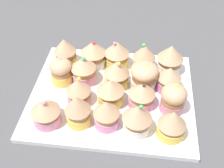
# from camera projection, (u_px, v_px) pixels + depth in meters

# --- Properties ---
(ground_plane) EXTENTS (1.80, 1.80, 0.03)m
(ground_plane) POSITION_uv_depth(u_px,v_px,m) (112.00, 100.00, 0.71)
(ground_plane) COLOR #4C4C51
(baking_tray) EXTENTS (0.32, 0.39, 0.01)m
(baking_tray) POSITION_uv_depth(u_px,v_px,m) (112.00, 95.00, 0.69)
(baking_tray) COLOR silver
(baking_tray) RESTS_ON ground_plane
(cupcake_0) EXTENTS (0.06, 0.06, 0.08)m
(cupcake_0) POSITION_uv_depth(u_px,v_px,m) (65.00, 52.00, 0.74)
(cupcake_0) COLOR #EFC651
(cupcake_0) RESTS_ON baking_tray
(cupcake_1) EXTENTS (0.05, 0.05, 0.07)m
(cupcake_1) POSITION_uv_depth(u_px,v_px,m) (61.00, 71.00, 0.69)
(cupcake_1) COLOR #EFC651
(cupcake_1) RESTS_ON baking_tray
(cupcake_2) EXTENTS (0.06, 0.06, 0.07)m
(cupcake_2) POSITION_uv_depth(u_px,v_px,m) (46.00, 111.00, 0.60)
(cupcake_2) COLOR pink
(cupcake_2) RESTS_ON baking_tray
(cupcake_3) EXTENTS (0.07, 0.07, 0.08)m
(cupcake_3) POSITION_uv_depth(u_px,v_px,m) (93.00, 53.00, 0.74)
(cupcake_3) COLOR white
(cupcake_3) RESTS_ON baking_tray
(cupcake_4) EXTENTS (0.06, 0.06, 0.08)m
(cupcake_4) POSITION_uv_depth(u_px,v_px,m) (84.00, 69.00, 0.69)
(cupcake_4) COLOR pink
(cupcake_4) RESTS_ON baking_tray
(cupcake_5) EXTENTS (0.06, 0.06, 0.07)m
(cupcake_5) POSITION_uv_depth(u_px,v_px,m) (78.00, 91.00, 0.64)
(cupcake_5) COLOR pink
(cupcake_5) RESTS_ON baking_tray
(cupcake_6) EXTENTS (0.06, 0.06, 0.08)m
(cupcake_6) POSITION_uv_depth(u_px,v_px,m) (78.00, 109.00, 0.60)
(cupcake_6) COLOR #EFC651
(cupcake_6) RESTS_ON baking_tray
(cupcake_7) EXTENTS (0.07, 0.07, 0.08)m
(cupcake_7) POSITION_uv_depth(u_px,v_px,m) (116.00, 53.00, 0.74)
(cupcake_7) COLOR #EFC651
(cupcake_7) RESTS_ON baking_tray
(cupcake_8) EXTENTS (0.06, 0.06, 0.08)m
(cupcake_8) POSITION_uv_depth(u_px,v_px,m) (117.00, 73.00, 0.68)
(cupcake_8) COLOR #EFC651
(cupcake_8) RESTS_ON baking_tray
(cupcake_9) EXTENTS (0.06, 0.06, 0.07)m
(cupcake_9) POSITION_uv_depth(u_px,v_px,m) (108.00, 91.00, 0.64)
(cupcake_9) COLOR #EFC651
(cupcake_9) RESTS_ON baking_tray
(cupcake_10) EXTENTS (0.06, 0.06, 0.07)m
(cupcake_10) POSITION_uv_depth(u_px,v_px,m) (107.00, 113.00, 0.59)
(cupcake_10) COLOR pink
(cupcake_10) RESTS_ON baking_tray
(cupcake_11) EXTENTS (0.06, 0.06, 0.08)m
(cupcake_11) POSITION_uv_depth(u_px,v_px,m) (144.00, 56.00, 0.73)
(cupcake_11) COLOR white
(cupcake_11) RESTS_ON baking_tray
(cupcake_12) EXTENTS (0.07, 0.07, 0.07)m
(cupcake_12) POSITION_uv_depth(u_px,v_px,m) (144.00, 76.00, 0.68)
(cupcake_12) COLOR white
(cupcake_12) RESTS_ON baking_tray
(cupcake_13) EXTENTS (0.06, 0.06, 0.07)m
(cupcake_13) POSITION_uv_depth(u_px,v_px,m) (142.00, 95.00, 0.64)
(cupcake_13) COLOR pink
(cupcake_13) RESTS_ON baking_tray
(cupcake_14) EXTENTS (0.06, 0.06, 0.08)m
(cupcake_14) POSITION_uv_depth(u_px,v_px,m) (137.00, 118.00, 0.58)
(cupcake_14) COLOR white
(cupcake_14) RESTS_ON baking_tray
(cupcake_15) EXTENTS (0.07, 0.07, 0.08)m
(cupcake_15) POSITION_uv_depth(u_px,v_px,m) (170.00, 58.00, 0.72)
(cupcake_15) COLOR white
(cupcake_15) RESTS_ON baking_tray
(cupcake_16) EXTENTS (0.06, 0.06, 0.07)m
(cupcake_16) POSITION_uv_depth(u_px,v_px,m) (169.00, 79.00, 0.67)
(cupcake_16) COLOR pink
(cupcake_16) RESTS_ON baking_tray
(cupcake_17) EXTENTS (0.06, 0.06, 0.07)m
(cupcake_17) POSITION_uv_depth(u_px,v_px,m) (173.00, 98.00, 0.63)
(cupcake_17) COLOR pink
(cupcake_17) RESTS_ON baking_tray
(cupcake_18) EXTENTS (0.06, 0.06, 0.07)m
(cupcake_18) POSITION_uv_depth(u_px,v_px,m) (172.00, 123.00, 0.58)
(cupcake_18) COLOR #EFC651
(cupcake_18) RESTS_ON baking_tray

